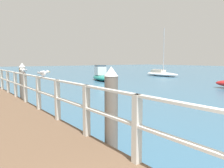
# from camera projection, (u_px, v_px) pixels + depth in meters

# --- Properties ---
(pier_railing) EXTENTS (0.12, 22.45, 1.10)m
(pier_railing) POSITION_uv_depth(u_px,v_px,m) (8.00, 79.00, 11.18)
(pier_railing) COLOR beige
(pier_railing) RESTS_ON pier_deck
(dock_piling_near) EXTENTS (0.29, 0.29, 2.00)m
(dock_piling_near) POSITION_uv_depth(u_px,v_px,m) (111.00, 114.00, 4.70)
(dock_piling_near) COLOR #6B6056
(dock_piling_near) RESTS_ON ground_plane
(dock_piling_far) EXTENTS (0.29, 0.29, 2.00)m
(dock_piling_far) POSITION_uv_depth(u_px,v_px,m) (23.00, 84.00, 10.35)
(dock_piling_far) COLOR #6B6056
(dock_piling_far) RESTS_ON ground_plane
(seagull_foreground) EXTENTS (0.26, 0.44, 0.21)m
(seagull_foreground) POSITION_uv_depth(u_px,v_px,m) (43.00, 73.00, 6.84)
(seagull_foreground) COLOR white
(seagull_foreground) RESTS_ON pier_railing
(seagull_background) EXTENTS (0.38, 0.36, 0.21)m
(seagull_background) POSITION_uv_depth(u_px,v_px,m) (23.00, 70.00, 8.66)
(seagull_background) COLOR white
(seagull_background) RESTS_ON pier_railing
(boat_1) EXTENTS (1.88, 5.40, 6.33)m
(boat_1) POSITION_uv_depth(u_px,v_px,m) (161.00, 74.00, 30.11)
(boat_1) COLOR white
(boat_1) RESTS_ON ground_plane
(boat_2) EXTENTS (2.85, 4.72, 1.61)m
(boat_2) POSITION_uv_depth(u_px,v_px,m) (101.00, 75.00, 23.79)
(boat_2) COLOR #197266
(boat_2) RESTS_ON ground_plane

